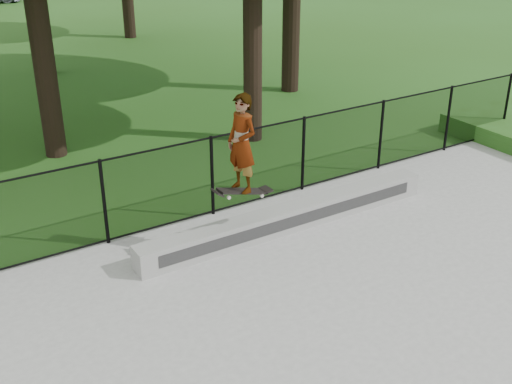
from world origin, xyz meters
The scene contains 3 objects.
grind_ledge centered at (0.86, 4.70, 0.27)m, with size 5.72×0.40×0.42m, color #979792.
skater_airborne centered at (-0.26, 4.43, 1.90)m, with size 0.82×0.61×1.72m.
chainlink_fence centered at (0.00, 5.90, 0.81)m, with size 16.06×0.06×1.50m.
Camera 1 is at (-4.93, -3.33, 5.34)m, focal length 45.00 mm.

